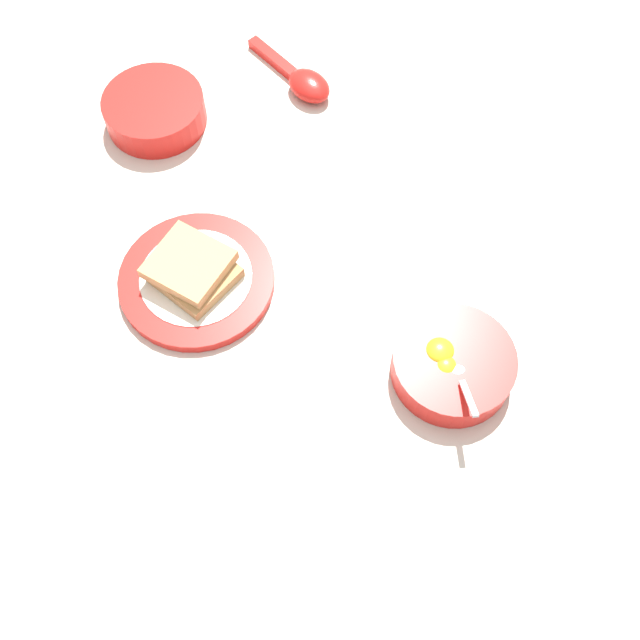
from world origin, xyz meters
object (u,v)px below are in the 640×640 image
object	(u,v)px
congee_bowl	(155,109)
egg_bowl	(453,364)
toast_plate	(197,280)
soup_spoon	(302,81)
toast_sandwich	(192,269)

from	to	relation	value
congee_bowl	egg_bowl	bearing A→B (deg)	-50.47
congee_bowl	toast_plate	bearing A→B (deg)	-79.08
soup_spoon	congee_bowl	bearing A→B (deg)	-168.12
egg_bowl	toast_sandwich	xyz separation A→B (m)	(-0.29, 0.15, 0.01)
toast_plate	soup_spoon	bearing A→B (deg)	63.56
egg_bowl	toast_plate	world-z (taller)	egg_bowl
egg_bowl	toast_sandwich	distance (m)	0.33
egg_bowl	congee_bowl	distance (m)	0.54
toast_plate	soup_spoon	world-z (taller)	soup_spoon
toast_sandwich	soup_spoon	bearing A→B (deg)	63.11
egg_bowl	congee_bowl	bearing A→B (deg)	129.53
soup_spoon	congee_bowl	distance (m)	0.21
soup_spoon	congee_bowl	xyz separation A→B (m)	(-0.21, -0.04, 0.01)
toast_sandwich	congee_bowl	distance (m)	0.27
egg_bowl	toast_plate	distance (m)	0.32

